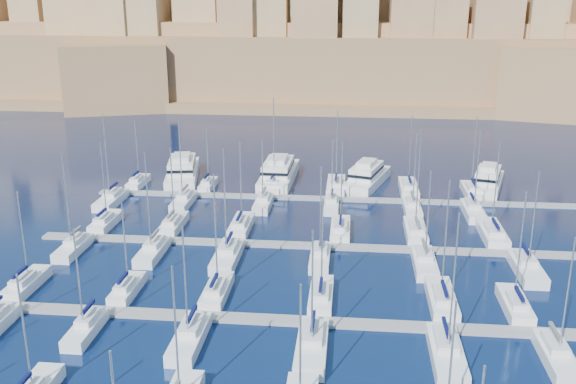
# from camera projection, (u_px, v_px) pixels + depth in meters

# --- Properties ---
(ground) EXTENTS (600.00, 600.00, 0.00)m
(ground) POSITION_uv_depth(u_px,v_px,m) (324.00, 277.00, 81.63)
(ground) COLOR black
(ground) RESTS_ON ground
(pontoon_mid_near) EXTENTS (84.00, 2.00, 0.40)m
(pontoon_mid_near) POSITION_uv_depth(u_px,v_px,m) (319.00, 322.00, 70.18)
(pontoon_mid_near) COLOR slate
(pontoon_mid_near) RESTS_ON ground
(pontoon_mid_far) EXTENTS (84.00, 2.00, 0.40)m
(pontoon_mid_far) POSITION_uv_depth(u_px,v_px,m) (328.00, 246.00, 91.07)
(pontoon_mid_far) COLOR slate
(pontoon_mid_far) RESTS_ON ground
(pontoon_far) EXTENTS (84.00, 2.00, 0.40)m
(pontoon_far) POSITION_uv_depth(u_px,v_px,m) (333.00, 199.00, 111.96)
(pontoon_far) COLOR slate
(pontoon_far) RESTS_ON ground
(sailboat_12) EXTENTS (2.55, 8.50, 12.65)m
(sailboat_12) POSITION_uv_depth(u_px,v_px,m) (27.00, 283.00, 78.37)
(sailboat_12) COLOR silver
(sailboat_12) RESTS_ON ground
(sailboat_13) EXTENTS (2.35, 7.84, 11.79)m
(sailboat_13) POSITION_uv_depth(u_px,v_px,m) (127.00, 289.00, 76.84)
(sailboat_13) COLOR silver
(sailboat_13) RESTS_ON ground
(sailboat_14) EXTENTS (2.65, 8.84, 15.37)m
(sailboat_14) POSITION_uv_depth(u_px,v_px,m) (217.00, 291.00, 76.25)
(sailboat_14) COLOR silver
(sailboat_14) RESTS_ON ground
(sailboat_15) EXTENTS (2.68, 8.95, 12.93)m
(sailboat_15) POSITION_uv_depth(u_px,v_px,m) (321.00, 296.00, 75.12)
(sailboat_15) COLOR silver
(sailboat_15) RESTS_ON ground
(sailboat_16) EXTENTS (2.97, 9.90, 15.29)m
(sailboat_16) POSITION_uv_depth(u_px,v_px,m) (442.00, 299.00, 74.22)
(sailboat_16) COLOR silver
(sailboat_16) RESTS_ON ground
(sailboat_17) EXTENTS (2.64, 8.81, 14.40)m
(sailboat_17) POSITION_uv_depth(u_px,v_px,m) (515.00, 305.00, 72.93)
(sailboat_17) COLOR silver
(sailboat_17) RESTS_ON ground
(sailboat_19) EXTENTS (2.31, 7.70, 12.43)m
(sailboat_19) POSITION_uv_depth(u_px,v_px,m) (86.00, 328.00, 67.86)
(sailboat_19) COLOR silver
(sailboat_19) RESTS_ON ground
(sailboat_20) EXTENTS (2.77, 9.25, 13.49)m
(sailboat_20) POSITION_uv_depth(u_px,v_px,m) (190.00, 337.00, 66.04)
(sailboat_20) COLOR silver
(sailboat_20) RESTS_ON ground
(sailboat_21) EXTENTS (3.03, 10.12, 13.73)m
(sailboat_21) POSITION_uv_depth(u_px,v_px,m) (312.00, 346.00, 64.42)
(sailboat_21) COLOR silver
(sailboat_21) RESTS_ON ground
(sailboat_22) EXTENTS (3.05, 10.15, 15.90)m
(sailboat_22) POSITION_uv_depth(u_px,v_px,m) (446.00, 353.00, 63.12)
(sailboat_22) COLOR silver
(sailboat_22) RESTS_ON ground
(sailboat_23) EXTENTS (2.67, 8.90, 13.72)m
(sailboat_23) POSITION_uv_depth(u_px,v_px,m) (556.00, 356.00, 62.69)
(sailboat_23) COLOR silver
(sailboat_23) RESTS_ON ground
(sailboat_24) EXTENTS (2.64, 8.81, 13.46)m
(sailboat_24) POSITION_uv_depth(u_px,v_px,m) (106.00, 222.00, 99.26)
(sailboat_24) COLOR silver
(sailboat_24) RESTS_ON ground
(sailboat_25) EXTENTS (2.69, 8.97, 12.92)m
(sailboat_25) POSITION_uv_depth(u_px,v_px,m) (173.00, 224.00, 98.30)
(sailboat_25) COLOR silver
(sailboat_25) RESTS_ON ground
(sailboat_26) EXTENTS (2.88, 9.60, 14.01)m
(sailboat_26) POSITION_uv_depth(u_px,v_px,m) (241.00, 226.00, 97.59)
(sailboat_26) COLOR silver
(sailboat_26) RESTS_ON ground
(sailboat_27) EXTENTS (2.84, 9.46, 14.45)m
(sailboat_27) POSITION_uv_depth(u_px,v_px,m) (340.00, 229.00, 96.08)
(sailboat_27) COLOR silver
(sailboat_27) RESTS_ON ground
(sailboat_28) EXTENTS (2.97, 9.91, 16.51)m
(sailboat_28) POSITION_uv_depth(u_px,v_px,m) (415.00, 231.00, 95.21)
(sailboat_28) COLOR silver
(sailboat_28) RESTS_ON ground
(sailboat_29) EXTENTS (3.19, 10.63, 14.69)m
(sailboat_29) POSITION_uv_depth(u_px,v_px,m) (492.00, 233.00, 94.48)
(sailboat_29) COLOR silver
(sailboat_29) RESTS_ON ground
(sailboat_30) EXTENTS (2.57, 8.57, 14.50)m
(sailboat_30) POSITION_uv_depth(u_px,v_px,m) (73.00, 247.00, 89.37)
(sailboat_30) COLOR silver
(sailboat_30) RESTS_ON ground
(sailboat_31) EXTENTS (2.72, 9.07, 15.20)m
(sailboat_31) POSITION_uv_depth(u_px,v_px,m) (153.00, 251.00, 88.04)
(sailboat_31) COLOR silver
(sailboat_31) RESTS_ON ground
(sailboat_32) EXTENTS (3.07, 10.24, 16.06)m
(sailboat_32) POSITION_uv_depth(u_px,v_px,m) (227.00, 256.00, 86.48)
(sailboat_32) COLOR silver
(sailboat_32) RESTS_ON ground
(sailboat_33) EXTENTS (2.59, 8.63, 13.82)m
(sailboat_33) POSITION_uv_depth(u_px,v_px,m) (320.00, 257.00, 86.04)
(sailboat_33) COLOR silver
(sailboat_33) RESTS_ON ground
(sailboat_34) EXTENTS (2.84, 9.48, 13.76)m
(sailboat_34) POSITION_uv_depth(u_px,v_px,m) (424.00, 262.00, 84.33)
(sailboat_34) COLOR silver
(sailboat_34) RESTS_ON ground
(sailboat_35) EXTENTS (3.06, 10.21, 14.16)m
(sailboat_35) POSITION_uv_depth(u_px,v_px,m) (526.00, 268.00, 82.74)
(sailboat_35) COLOR silver
(sailboat_35) RESTS_ON ground
(sailboat_36) EXTENTS (2.41, 8.03, 12.74)m
(sailboat_36) POSITION_uv_depth(u_px,v_px,m) (138.00, 182.00, 119.98)
(sailboat_36) COLOR silver
(sailboat_36) RESTS_ON ground
(sailboat_37) EXTENTS (2.25, 7.50, 11.45)m
(sailboat_37) POSITION_uv_depth(u_px,v_px,m) (208.00, 185.00, 118.45)
(sailboat_37) COLOR silver
(sailboat_37) RESTS_ON ground
(sailboat_38) EXTENTS (3.17, 10.58, 17.00)m
(sailboat_38) POSITION_uv_depth(u_px,v_px,m) (274.00, 184.00, 118.71)
(sailboat_38) COLOR silver
(sailboat_38) RESTS_ON ground
(sailboat_39) EXTENTS (3.24, 10.79, 14.91)m
(sailboat_39) POSITION_uv_depth(u_px,v_px,m) (336.00, 186.00, 117.71)
(sailboat_39) COLOR silver
(sailboat_39) RESTS_ON ground
(sailboat_40) EXTENTS (3.15, 10.49, 14.28)m
(sailboat_40) POSITION_uv_depth(u_px,v_px,m) (408.00, 188.00, 116.31)
(sailboat_40) COLOR silver
(sailboat_40) RESTS_ON ground
(sailboat_41) EXTENTS (2.78, 9.28, 14.34)m
(sailboat_41) POSITION_uv_depth(u_px,v_px,m) (472.00, 191.00, 114.69)
(sailboat_41) COLOR silver
(sailboat_41) RESTS_ON ground
(sailboat_42) EXTENTS (2.99, 9.98, 16.04)m
(sailboat_42) POSITION_uv_depth(u_px,v_px,m) (111.00, 199.00, 109.84)
(sailboat_42) COLOR silver
(sailboat_42) RESTS_ON ground
(sailboat_43) EXTENTS (2.70, 9.00, 15.15)m
(sailboat_43) POSITION_uv_depth(u_px,v_px,m) (184.00, 201.00, 109.10)
(sailboat_43) COLOR silver
(sailboat_43) RESTS_ON ground
(sailboat_44) EXTENTS (2.60, 8.67, 11.92)m
(sailboat_44) POSITION_uv_depth(u_px,v_px,m) (263.00, 203.00, 107.95)
(sailboat_44) COLOR silver
(sailboat_44) RESTS_ON ground
(sailboat_45) EXTENTS (2.35, 7.84, 12.37)m
(sailboat_45) POSITION_uv_depth(u_px,v_px,m) (332.00, 205.00, 107.24)
(sailboat_45) COLOR silver
(sailboat_45) RESTS_ON ground
(sailboat_46) EXTENTS (2.69, 8.96, 13.69)m
(sailboat_46) POSITION_uv_depth(u_px,v_px,m) (412.00, 208.00, 105.44)
(sailboat_46) COLOR silver
(sailboat_46) RESTS_ON ground
(sailboat_47) EXTENTS (2.86, 9.54, 14.47)m
(sailboat_47) POSITION_uv_depth(u_px,v_px,m) (473.00, 211.00, 104.23)
(sailboat_47) COLOR silver
(sailboat_47) RESTS_ON ground
(motor_yacht_a) EXTENTS (8.90, 19.24, 5.25)m
(motor_yacht_a) POSITION_uv_depth(u_px,v_px,m) (182.00, 170.00, 124.22)
(motor_yacht_a) COLOR silver
(motor_yacht_a) RESTS_ON ground
(motor_yacht_b) EXTENTS (6.33, 19.47, 5.25)m
(motor_yacht_b) POSITION_uv_depth(u_px,v_px,m) (279.00, 172.00, 122.78)
(motor_yacht_b) COLOR silver
(motor_yacht_b) RESTS_ON ground
(motor_yacht_c) EXTENTS (9.56, 17.33, 5.25)m
(motor_yacht_c) POSITION_uv_depth(u_px,v_px,m) (367.00, 177.00, 119.94)
(motor_yacht_c) COLOR silver
(motor_yacht_c) RESTS_ON ground
(motor_yacht_d) EXTENTS (8.62, 15.91, 5.25)m
(motor_yacht_d) POSITION_uv_depth(u_px,v_px,m) (488.00, 181.00, 117.21)
(motor_yacht_d) COLOR silver
(motor_yacht_d) RESTS_ON ground
(fortified_city) EXTENTS (460.00, 108.95, 59.52)m
(fortified_city) POSITION_uv_depth(u_px,v_px,m) (345.00, 52.00, 224.69)
(fortified_city) COLOR brown
(fortified_city) RESTS_ON ground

